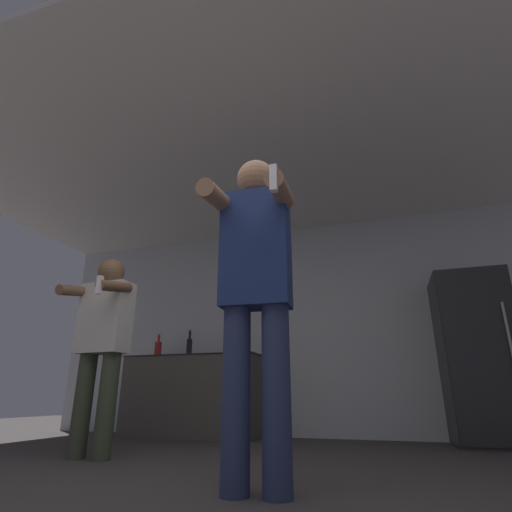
{
  "coord_description": "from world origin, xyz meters",
  "views": [
    {
      "loc": [
        0.84,
        -1.5,
        0.45
      ],
      "look_at": [
        0.2,
        0.51,
        1.19
      ],
      "focal_mm": 28.0,
      "sensor_mm": 36.0,
      "label": 1
    }
  ],
  "objects_px": {
    "bottle_short_whiskey": "(158,348)",
    "bottle_tall_gin": "(189,346)",
    "person_man_side": "(102,337)",
    "person_woman_foreground": "(255,284)",
    "bottle_dark_rum": "(238,346)",
    "refrigerator": "(478,356)"
  },
  "relations": [
    {
      "from": "bottle_dark_rum",
      "to": "person_woman_foreground",
      "type": "distance_m",
      "value": 2.66
    },
    {
      "from": "person_man_side",
      "to": "bottle_dark_rum",
      "type": "bearing_deg",
      "value": 72.25
    },
    {
      "from": "bottle_tall_gin",
      "to": "person_woman_foreground",
      "type": "distance_m",
      "value": 2.95
    },
    {
      "from": "bottle_tall_gin",
      "to": "person_man_side",
      "type": "bearing_deg",
      "value": -87.32
    },
    {
      "from": "bottle_dark_rum",
      "to": "bottle_short_whiskey",
      "type": "bearing_deg",
      "value": 180.0
    },
    {
      "from": "bottle_dark_rum",
      "to": "person_woman_foreground",
      "type": "xyz_separation_m",
      "value": [
        1.0,
        -2.46,
        0.03
      ]
    },
    {
      "from": "bottle_dark_rum",
      "to": "person_man_side",
      "type": "relative_size",
      "value": 0.16
    },
    {
      "from": "bottle_dark_rum",
      "to": "bottle_tall_gin",
      "type": "bearing_deg",
      "value": 180.0
    },
    {
      "from": "bottle_short_whiskey",
      "to": "bottle_tall_gin",
      "type": "xyz_separation_m",
      "value": [
        0.43,
        -0.0,
        0.02
      ]
    },
    {
      "from": "bottle_dark_rum",
      "to": "person_woman_foreground",
      "type": "relative_size",
      "value": 0.14
    },
    {
      "from": "bottle_short_whiskey",
      "to": "person_man_side",
      "type": "relative_size",
      "value": 0.18
    },
    {
      "from": "bottle_short_whiskey",
      "to": "bottle_tall_gin",
      "type": "height_order",
      "value": "bottle_tall_gin"
    },
    {
      "from": "refrigerator",
      "to": "bottle_short_whiskey",
      "type": "height_order",
      "value": "refrigerator"
    },
    {
      "from": "bottle_tall_gin",
      "to": "person_woman_foreground",
      "type": "xyz_separation_m",
      "value": [
        1.63,
        -2.46,
        -0.0
      ]
    },
    {
      "from": "bottle_short_whiskey",
      "to": "refrigerator",
      "type": "bearing_deg",
      "value": 0.45
    },
    {
      "from": "refrigerator",
      "to": "person_woman_foreground",
      "type": "xyz_separation_m",
      "value": [
        -1.5,
        -2.49,
        0.21
      ]
    },
    {
      "from": "person_woman_foreground",
      "to": "person_man_side",
      "type": "xyz_separation_m",
      "value": [
        -1.55,
        0.75,
        -0.12
      ]
    },
    {
      "from": "bottle_tall_gin",
      "to": "person_man_side",
      "type": "relative_size",
      "value": 0.2
    },
    {
      "from": "bottle_tall_gin",
      "to": "person_woman_foreground",
      "type": "bearing_deg",
      "value": -56.53
    },
    {
      "from": "bottle_short_whiskey",
      "to": "person_woman_foreground",
      "type": "bearing_deg",
      "value": -50.13
    },
    {
      "from": "refrigerator",
      "to": "person_woman_foreground",
      "type": "distance_m",
      "value": 2.91
    },
    {
      "from": "refrigerator",
      "to": "person_man_side",
      "type": "xyz_separation_m",
      "value": [
        -3.04,
        -1.74,
        0.09
      ]
    }
  ]
}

